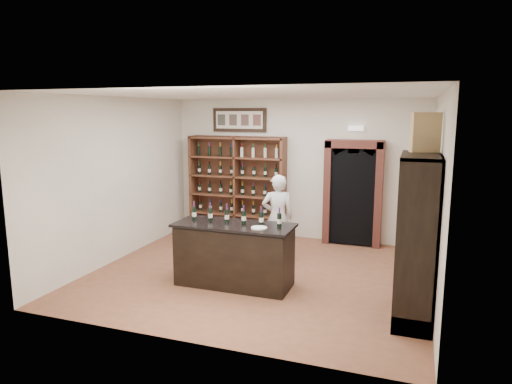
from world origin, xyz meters
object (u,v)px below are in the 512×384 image
counter_bottle_0 (194,213)px  side_cabinet (417,264)px  wine_crate (425,132)px  wine_shelf (238,186)px  tasting_counter (234,255)px  shopkeeper (278,217)px

counter_bottle_0 → side_cabinet: side_cabinet is taller
wine_crate → counter_bottle_0: bearing=161.6°
wine_shelf → tasting_counter: bearing=-69.4°
wine_shelf → shopkeeper: (1.37, -1.45, -0.30)m
counter_bottle_0 → wine_shelf: bearing=97.5°
shopkeeper → side_cabinet: bearing=123.6°
tasting_counter → wine_crate: 3.36m
wine_shelf → tasting_counter: wine_shelf is taller
wine_shelf → shopkeeper: bearing=-46.6°
shopkeeper → wine_shelf: bearing=-66.9°
shopkeeper → counter_bottle_0: bearing=34.9°
counter_bottle_0 → wine_crate: size_ratio=0.57×
counter_bottle_0 → shopkeeper: (0.99, 1.43, -0.31)m
side_cabinet → shopkeeper: (-2.46, 1.79, 0.05)m
tasting_counter → wine_crate: size_ratio=3.59×
side_cabinet → wine_crate: size_ratio=4.20×
shopkeeper → wine_crate: (2.46, -1.43, 1.66)m
wine_shelf → shopkeeper: size_ratio=1.37×
tasting_counter → counter_bottle_0: bearing=175.3°
shopkeeper → wine_crate: wine_crate is taller
wine_shelf → tasting_counter: size_ratio=1.17×
counter_bottle_0 → shopkeeper: bearing=55.3°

